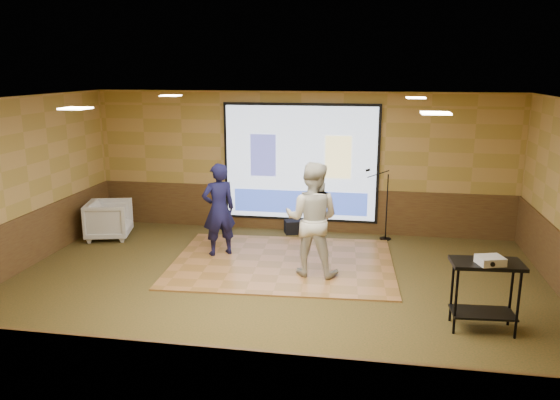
% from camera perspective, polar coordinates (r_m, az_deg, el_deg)
% --- Properties ---
extents(ground, '(9.00, 9.00, 0.00)m').
position_cam_1_polar(ground, '(8.77, -1.03, -9.66)').
color(ground, '#2C3518').
rests_on(ground, ground).
extents(room_shell, '(9.04, 7.04, 3.02)m').
position_cam_1_polar(room_shell, '(8.17, -1.09, 3.97)').
color(room_shell, '#B28D4A').
rests_on(room_shell, ground).
extents(wainscot_back, '(9.00, 0.04, 0.95)m').
position_cam_1_polar(wainscot_back, '(11.87, 2.12, -0.97)').
color(wainscot_back, '#442716').
rests_on(wainscot_back, ground).
extents(wainscot_front, '(9.00, 0.04, 0.95)m').
position_cam_1_polar(wainscot_front, '(5.55, -8.21, -19.10)').
color(wainscot_front, '#442716').
rests_on(wainscot_front, ground).
extents(wainscot_left, '(0.04, 7.00, 0.95)m').
position_cam_1_polar(wainscot_left, '(10.37, -26.24, -4.58)').
color(wainscot_left, '#442716').
rests_on(wainscot_left, ground).
extents(projector_screen, '(3.32, 0.06, 2.52)m').
position_cam_1_polar(projector_screen, '(11.62, 2.14, 3.76)').
color(projector_screen, black).
rests_on(projector_screen, room_shell).
extents(downlight_nw, '(0.32, 0.32, 0.02)m').
position_cam_1_polar(downlight_nw, '(10.41, -11.36, 10.65)').
color(downlight_nw, '#FFE5BF').
rests_on(downlight_nw, room_shell).
extents(downlight_ne, '(0.32, 0.32, 0.02)m').
position_cam_1_polar(downlight_ne, '(9.74, 14.01, 10.32)').
color(downlight_ne, '#FFE5BF').
rests_on(downlight_ne, room_shell).
extents(downlight_sw, '(0.32, 0.32, 0.02)m').
position_cam_1_polar(downlight_sw, '(7.43, -20.58, 8.95)').
color(downlight_sw, '#FFE5BF').
rests_on(downlight_sw, room_shell).
extents(downlight_se, '(0.32, 0.32, 0.02)m').
position_cam_1_polar(downlight_se, '(6.46, 15.97, 8.72)').
color(downlight_se, '#FFE5BF').
rests_on(downlight_se, room_shell).
extents(dance_floor, '(4.13, 3.24, 0.03)m').
position_cam_1_polar(dance_floor, '(10.01, 0.30, -6.54)').
color(dance_floor, '#A56D3C').
rests_on(dance_floor, ground).
extents(player_left, '(0.76, 0.70, 1.75)m').
position_cam_1_polar(player_left, '(10.21, -6.41, -0.99)').
color(player_left, '#12123A').
rests_on(player_left, dance_floor).
extents(player_right, '(1.02, 0.83, 1.94)m').
position_cam_1_polar(player_right, '(9.17, 3.36, -2.00)').
color(player_right, beige).
rests_on(player_right, dance_floor).
extents(av_table, '(0.92, 0.49, 0.97)m').
position_cam_1_polar(av_table, '(7.85, 20.66, -8.06)').
color(av_table, black).
rests_on(av_table, ground).
extents(projector, '(0.39, 0.35, 0.11)m').
position_cam_1_polar(projector, '(7.65, 21.12, -5.91)').
color(projector, silver).
rests_on(projector, av_table).
extents(mic_stand, '(0.58, 0.24, 1.48)m').
position_cam_1_polar(mic_stand, '(11.45, 10.77, -1.66)').
color(mic_stand, black).
rests_on(mic_stand, ground).
extents(banquet_chair, '(1.05, 1.03, 0.79)m').
position_cam_1_polar(banquet_chair, '(11.88, -17.44, -1.98)').
color(banquet_chair, gray).
rests_on(banquet_chair, ground).
extents(duffel_bag, '(0.53, 0.44, 0.28)m').
position_cam_1_polar(duffel_bag, '(11.75, 1.63, -2.80)').
color(duffel_bag, black).
rests_on(duffel_bag, ground).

